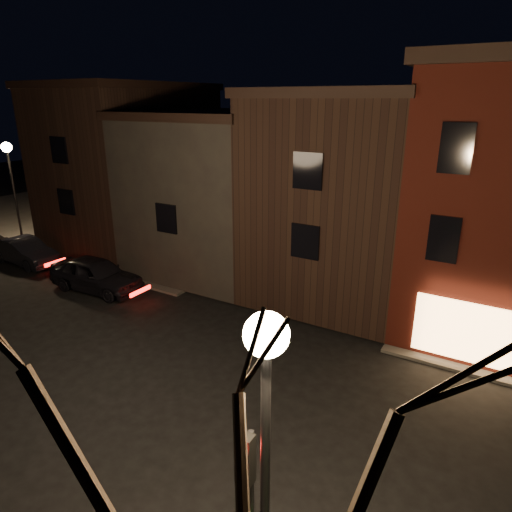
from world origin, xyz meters
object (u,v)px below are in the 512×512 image
(street_lamp_near, at_px, (266,409))
(street_lamp_far, at_px, (10,166))
(traffic_signal, at_px, (248,500))
(parked_car_b, at_px, (25,252))
(parked_car_a, at_px, (96,274))

(street_lamp_near, bearing_deg, street_lamp_far, 154.17)
(street_lamp_near, xyz_separation_m, street_lamp_far, (-25.20, 12.20, 0.00))
(street_lamp_far, bearing_deg, traffic_signal, -25.45)
(traffic_signal, bearing_deg, street_lamp_far, 154.55)
(street_lamp_near, bearing_deg, parked_car_b, 155.01)
(street_lamp_far, xyz_separation_m, traffic_signal, (24.60, -11.71, -2.37))
(parked_car_a, distance_m, parked_car_b, 6.58)
(parked_car_a, bearing_deg, street_lamp_far, 71.85)
(street_lamp_near, bearing_deg, traffic_signal, 140.63)
(street_lamp_far, height_order, parked_car_b, street_lamp_far)
(street_lamp_near, height_order, street_lamp_far, same)
(street_lamp_near, height_order, traffic_signal, street_lamp_near)
(traffic_signal, distance_m, parked_car_b, 23.28)
(parked_car_a, relative_size, parked_car_b, 1.07)
(street_lamp_far, xyz_separation_m, parked_car_a, (10.06, -2.59, -4.33))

